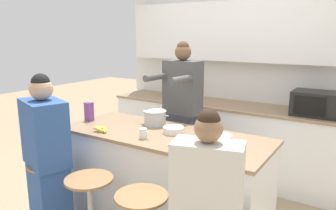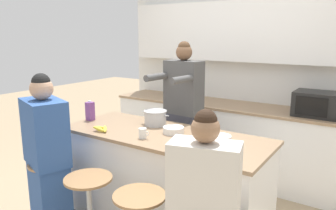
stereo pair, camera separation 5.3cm
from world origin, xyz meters
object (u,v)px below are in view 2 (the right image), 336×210
at_px(cooking_pot, 155,118).
at_px(coffee_cup_far, 199,143).
at_px(fruit_bowl, 220,139).
at_px(juice_carton, 90,111).
at_px(microwave, 319,104).
at_px(bar_stool_leftmost, 53,193).
at_px(person_cooking, 183,120).
at_px(kitchen_island, 163,179).
at_px(banana_bunch, 101,129).
at_px(coffee_cup_near, 143,133).
at_px(person_wrapped_blanket, 47,161).
at_px(potted_plant, 172,88).

relative_size(cooking_pot, coffee_cup_far, 2.66).
xyz_separation_m(fruit_bowl, juice_carton, (-1.45, -0.07, 0.06)).
bearing_deg(microwave, bar_stool_leftmost, -132.34).
height_order(bar_stool_leftmost, person_cooking, person_cooking).
bearing_deg(kitchen_island, coffee_cup_far, -21.82).
bearing_deg(banana_bunch, coffee_cup_near, 6.54).
xyz_separation_m(cooking_pot, juice_carton, (-0.68, -0.22, 0.02)).
distance_m(kitchen_island, cooking_pot, 0.60).
xyz_separation_m(person_cooking, coffee_cup_near, (0.13, -0.89, 0.10)).
bearing_deg(person_cooking, person_wrapped_blanket, -108.69).
relative_size(bar_stool_leftmost, cooking_pot, 2.13).
bearing_deg(juice_carton, person_wrapped_blanket, -78.94).
bearing_deg(coffee_cup_near, person_wrapped_blanket, -146.96).
distance_m(person_wrapped_blanket, microwave, 2.79).
bearing_deg(bar_stool_leftmost, potted_plant, 91.23).
bearing_deg(bar_stool_leftmost, coffee_cup_near, 31.28).
bearing_deg(banana_bunch, kitchen_island, 27.50).
xyz_separation_m(fruit_bowl, microwave, (0.52, 1.34, 0.12)).
bearing_deg(kitchen_island, microwave, 52.23).
distance_m(person_wrapped_blanket, juice_carton, 0.73).
height_order(cooking_pot, fruit_bowl, cooking_pot).
relative_size(bar_stool_leftmost, person_cooking, 0.39).
bearing_deg(microwave, juice_carton, -144.36).
bearing_deg(banana_bunch, coffee_cup_far, 4.75).
distance_m(fruit_bowl, banana_bunch, 1.10).
relative_size(person_wrapped_blanket, cooking_pot, 4.66).
bearing_deg(microwave, kitchen_island, -127.77).
bearing_deg(kitchen_island, coffee_cup_near, -107.19).
height_order(cooking_pot, juice_carton, juice_carton).
xyz_separation_m(coffee_cup_near, microwave, (1.14, 1.60, 0.11)).
relative_size(person_cooking, cooking_pot, 5.44).
relative_size(cooking_pot, microwave, 0.63).
height_order(bar_stool_leftmost, coffee_cup_near, coffee_cup_near).
xyz_separation_m(bar_stool_leftmost, juice_carton, (-0.12, 0.61, 0.63)).
bearing_deg(fruit_bowl, coffee_cup_far, -110.14).
height_order(coffee_cup_far, potted_plant, potted_plant).
relative_size(kitchen_island, juice_carton, 9.36).
bearing_deg(coffee_cup_near, juice_carton, 167.72).
bearing_deg(coffee_cup_far, potted_plant, 128.73).
xyz_separation_m(coffee_cup_far, microwave, (0.61, 1.57, 0.11)).
bearing_deg(fruit_bowl, bar_stool_leftmost, -152.64).
bearing_deg(coffee_cup_near, fruit_bowl, 22.42).
xyz_separation_m(person_cooking, coffee_cup_far, (0.66, -0.86, 0.10)).
bearing_deg(kitchen_island, juice_carton, -177.86).
xyz_separation_m(person_wrapped_blanket, cooking_pot, (0.55, 0.87, 0.28)).
bearing_deg(juice_carton, bar_stool_leftmost, -78.60).
distance_m(fruit_bowl, potted_plant, 1.95).
bearing_deg(person_wrapped_blanket, person_cooking, 85.79).
xyz_separation_m(person_wrapped_blanket, banana_bunch, (0.26, 0.41, 0.24)).
relative_size(person_cooking, person_wrapped_blanket, 1.17).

